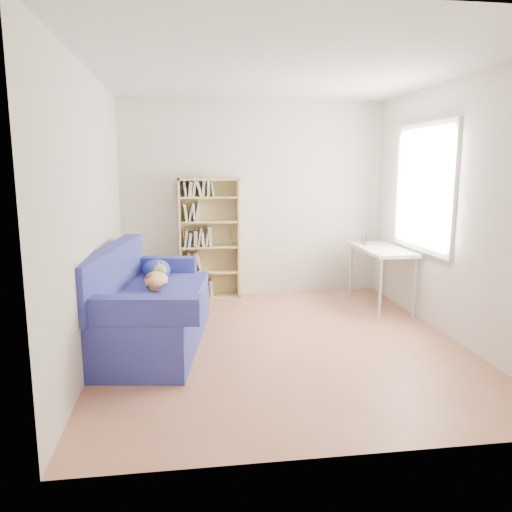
# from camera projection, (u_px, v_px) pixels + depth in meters

# --- Properties ---
(ground) EXTENTS (4.00, 4.00, 0.00)m
(ground) POSITION_uv_depth(u_px,v_px,m) (281.00, 343.00, 4.98)
(ground) COLOR #A26249
(ground) RESTS_ON ground
(room_shell) EXTENTS (3.54, 4.04, 2.62)m
(room_shell) POSITION_uv_depth(u_px,v_px,m) (292.00, 177.00, 4.73)
(room_shell) COLOR silver
(room_shell) RESTS_ON ground
(sofa) EXTENTS (1.21, 2.10, 0.97)m
(sofa) POSITION_uv_depth(u_px,v_px,m) (146.00, 308.00, 4.91)
(sofa) COLOR navy
(sofa) RESTS_ON ground
(bookshelf) EXTENTS (0.79, 0.25, 1.59)m
(bookshelf) POSITION_uv_depth(u_px,v_px,m) (209.00, 243.00, 6.58)
(bookshelf) COLOR tan
(bookshelf) RESTS_ON ground
(desk) EXTENTS (0.51, 1.12, 0.75)m
(desk) POSITION_uv_depth(u_px,v_px,m) (381.00, 254.00, 6.15)
(desk) COLOR white
(desk) RESTS_ON ground
(pen_cup) EXTENTS (0.09, 0.09, 0.17)m
(pen_cup) POSITION_uv_depth(u_px,v_px,m) (364.00, 239.00, 6.38)
(pen_cup) COLOR white
(pen_cup) RESTS_ON desk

